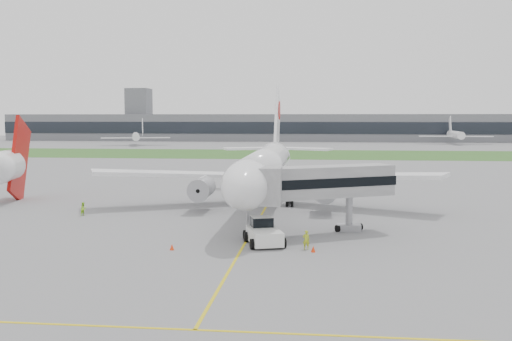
# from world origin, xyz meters

# --- Properties ---
(ground) EXTENTS (600.00, 600.00, 0.00)m
(ground) POSITION_xyz_m (0.00, 0.00, 0.00)
(ground) COLOR gray
(ground) RESTS_ON ground
(apron_markings) EXTENTS (70.00, 70.00, 0.04)m
(apron_markings) POSITION_xyz_m (0.00, -5.00, 0.00)
(apron_markings) COLOR yellow
(apron_markings) RESTS_ON ground
(grass_strip) EXTENTS (600.00, 50.00, 0.02)m
(grass_strip) POSITION_xyz_m (0.00, 120.00, 0.01)
(grass_strip) COLOR #375D23
(grass_strip) RESTS_ON ground
(terminal_building) EXTENTS (320.00, 22.30, 14.00)m
(terminal_building) POSITION_xyz_m (0.00, 229.87, 7.00)
(terminal_building) COLOR gray
(terminal_building) RESTS_ON ground
(control_tower) EXTENTS (12.00, 12.00, 56.00)m
(control_tower) POSITION_xyz_m (-90.00, 232.00, 0.00)
(control_tower) COLOR gray
(control_tower) RESTS_ON ground
(airliner) EXTENTS (48.13, 53.95, 17.88)m
(airliner) POSITION_xyz_m (0.00, 4.87, 5.66)
(airliner) COLOR white
(airliner) RESTS_ON ground
(pushback_tug) EXTENTS (4.49, 5.56, 2.54)m
(pushback_tug) POSITION_xyz_m (1.85, -17.16, 1.17)
(pushback_tug) COLOR white
(pushback_tug) RESTS_ON ground
(jet_bridge) EXTENTS (15.09, 10.98, 7.42)m
(jet_bridge) POSITION_xyz_m (7.02, -12.38, 5.49)
(jet_bridge) COLOR #AEAEB1
(jet_bridge) RESTS_ON ground
(safety_cone_left) EXTENTS (0.42, 0.42, 0.57)m
(safety_cone_left) POSITION_xyz_m (-6.38, -20.57, 0.29)
(safety_cone_left) COLOR #FF360D
(safety_cone_left) RESTS_ON ground
(safety_cone_right) EXTENTS (0.43, 0.43, 0.58)m
(safety_cone_right) POSITION_xyz_m (6.67, -20.00, 0.29)
(safety_cone_right) COLOR #FF360D
(safety_cone_right) RESTS_ON ground
(ground_crew_near) EXTENTS (0.73, 0.55, 1.81)m
(ground_crew_near) POSITION_xyz_m (6.00, -18.97, 0.90)
(ground_crew_near) COLOR #AEC320
(ground_crew_near) RESTS_ON ground
(ground_crew_far) EXTENTS (0.91, 1.01, 1.70)m
(ground_crew_far) POSITION_xyz_m (-22.13, -3.52, 0.85)
(ground_crew_far) COLOR #A2EA27
(ground_crew_far) RESTS_ON ground
(neighbor_aircraft) EXTENTS (6.38, 16.57, 13.37)m
(neighbor_aircraft) POSITION_xyz_m (-37.65, 4.70, 5.30)
(neighbor_aircraft) COLOR #AE0E09
(neighbor_aircraft) RESTS_ON ground
(distant_aircraft_left) EXTENTS (36.59, 34.37, 11.40)m
(distant_aircraft_left) POSITION_xyz_m (-72.91, 173.41, 0.00)
(distant_aircraft_left) COLOR white
(distant_aircraft_left) RESTS_ON ground
(distant_aircraft_right) EXTENTS (34.37, 30.75, 12.51)m
(distant_aircraft_right) POSITION_xyz_m (70.32, 199.87, 0.00)
(distant_aircraft_right) COLOR white
(distant_aircraft_right) RESTS_ON ground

